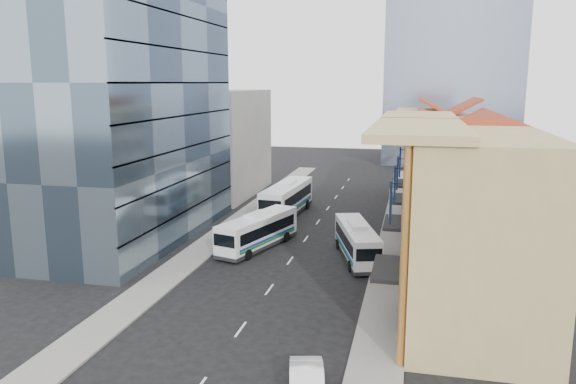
% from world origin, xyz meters
% --- Properties ---
extents(ground, '(200.00, 200.00, 0.00)m').
position_xyz_m(ground, '(0.00, 0.00, 0.00)').
color(ground, black).
rests_on(ground, ground).
extents(sidewalk_right, '(3.00, 90.00, 0.15)m').
position_xyz_m(sidewalk_right, '(8.50, 22.00, 0.07)').
color(sidewalk_right, slate).
rests_on(sidewalk_right, ground).
extents(sidewalk_left, '(3.00, 90.00, 0.15)m').
position_xyz_m(sidewalk_left, '(-8.50, 22.00, 0.07)').
color(sidewalk_left, slate).
rests_on(sidewalk_left, ground).
extents(shophouse_tan, '(8.00, 14.00, 12.00)m').
position_xyz_m(shophouse_tan, '(14.00, 5.00, 6.00)').
color(shophouse_tan, tan).
rests_on(shophouse_tan, ground).
extents(shophouse_red, '(8.00, 10.00, 12.00)m').
position_xyz_m(shophouse_red, '(14.00, 17.00, 6.00)').
color(shophouse_red, '#9E2D11').
rests_on(shophouse_red, ground).
extents(shophouse_cream_near, '(8.00, 9.00, 10.00)m').
position_xyz_m(shophouse_cream_near, '(14.00, 26.50, 5.00)').
color(shophouse_cream_near, silver).
rests_on(shophouse_cream_near, ground).
extents(shophouse_cream_mid, '(8.00, 9.00, 10.00)m').
position_xyz_m(shophouse_cream_mid, '(14.00, 35.50, 5.00)').
color(shophouse_cream_mid, silver).
rests_on(shophouse_cream_mid, ground).
extents(shophouse_cream_far, '(8.00, 12.00, 11.00)m').
position_xyz_m(shophouse_cream_far, '(14.00, 46.00, 5.50)').
color(shophouse_cream_far, silver).
rests_on(shophouse_cream_far, ground).
extents(office_tower, '(12.00, 26.00, 30.00)m').
position_xyz_m(office_tower, '(-17.00, 19.00, 15.00)').
color(office_tower, '#3A4B5C').
rests_on(office_tower, ground).
extents(office_block_far, '(10.00, 18.00, 14.00)m').
position_xyz_m(office_block_far, '(-16.00, 42.00, 7.00)').
color(office_block_far, gray).
rests_on(office_block_far, ground).
extents(bus_left_near, '(5.42, 10.77, 3.37)m').
position_xyz_m(bus_left_near, '(-3.70, 17.99, 1.68)').
color(bus_left_near, white).
rests_on(bus_left_near, ground).
extents(bus_left_far, '(3.77, 12.56, 3.97)m').
position_xyz_m(bus_left_far, '(-4.07, 31.46, 1.99)').
color(bus_left_far, white).
rests_on(bus_left_far, ground).
extents(bus_right, '(5.15, 10.32, 3.23)m').
position_xyz_m(bus_right, '(5.50, 16.79, 1.61)').
color(bus_right, silver).
rests_on(bus_right, ground).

